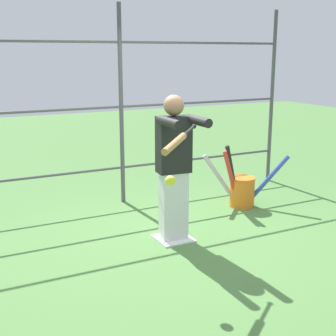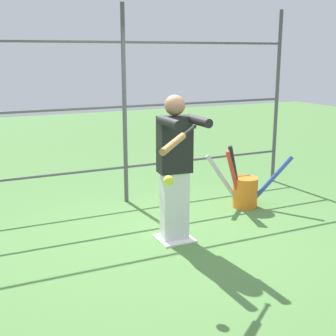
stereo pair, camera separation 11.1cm
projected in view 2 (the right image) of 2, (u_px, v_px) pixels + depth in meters
ground_plane at (174, 239)px, 5.48m from camera, size 24.00×24.00×0.00m
home_plate at (174, 238)px, 5.47m from camera, size 0.40×0.40×0.02m
fence_backstop at (124, 107)px, 6.55m from camera, size 5.35×0.06×2.78m
batter at (175, 164)px, 5.24m from camera, size 0.43×0.59×1.68m
baseball_bat_swinging at (176, 141)px, 4.31m from camera, size 0.66×0.61×0.16m
softball_in_flight at (169, 181)px, 4.21m from camera, size 0.10×0.10×0.10m
bat_bucket at (244, 190)px, 6.56m from camera, size 1.11×0.61×0.91m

